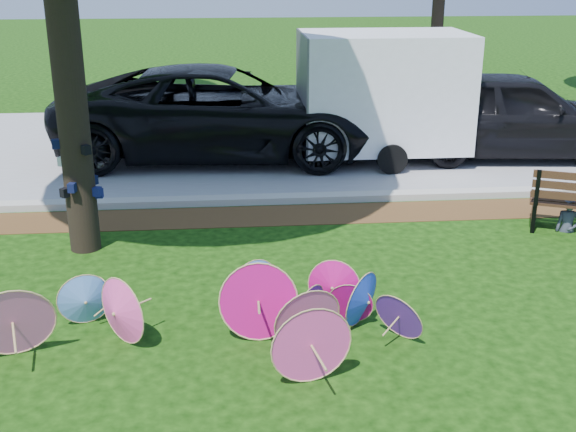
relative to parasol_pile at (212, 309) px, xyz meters
name	(u,v)px	position (x,y,z in m)	size (l,w,h in m)	color
ground	(258,359)	(0.49, -0.45, -0.38)	(90.00, 90.00, 0.00)	black
mulch_strip	(245,216)	(0.49, 4.05, -0.38)	(90.00, 1.00, 0.01)	#472D16
curb	(244,200)	(0.49, 4.75, -0.32)	(90.00, 0.30, 0.12)	#B7B5AD
street	(238,145)	(0.49, 8.90, -0.38)	(90.00, 8.00, 0.01)	gray
parasol_pile	(212,309)	(0.00, 0.00, 0.00)	(5.46, 2.05, 0.91)	#B60C6A
black_van	(222,112)	(0.14, 7.91, 0.58)	(3.19, 6.92, 1.92)	black
dark_pickup	(511,114)	(6.26, 7.39, 0.55)	(2.19, 5.45, 1.86)	black
cargo_trailer	(383,91)	(3.47, 7.36, 1.08)	(3.34, 2.11, 2.93)	white
person_left	(571,200)	(5.52, 2.92, 0.14)	(0.38, 0.25, 1.04)	#3C4252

